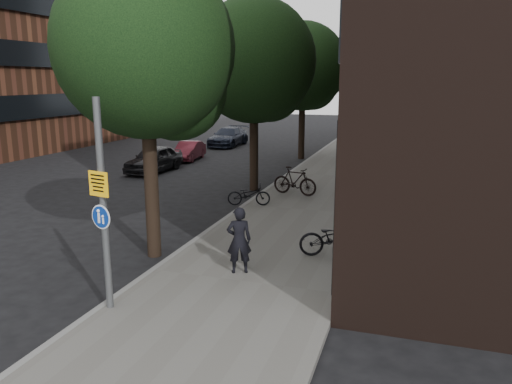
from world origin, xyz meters
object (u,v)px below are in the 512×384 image
at_px(signpost, 103,206).
at_px(parked_car_near, 154,159).
at_px(pedestrian, 239,240).
at_px(parked_bike_facade_near, 335,238).

distance_m(signpost, parked_car_near, 15.89).
xyz_separation_m(pedestrian, parked_car_near, (-8.75, 11.70, -0.26)).
relative_size(parked_bike_facade_near, parked_car_near, 0.48).
bearing_deg(parked_bike_facade_near, pedestrian, 116.39).
relative_size(signpost, parked_bike_facade_near, 2.24).
height_order(pedestrian, parked_bike_facade_near, pedestrian).
height_order(signpost, parked_car_near, signpost).
bearing_deg(parked_car_near, pedestrian, -50.48).
bearing_deg(parked_car_near, signpost, -61.35).
xyz_separation_m(signpost, parked_car_near, (-6.92, 14.22, -1.56)).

